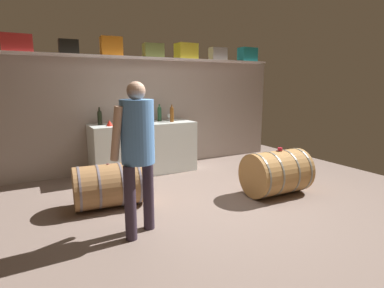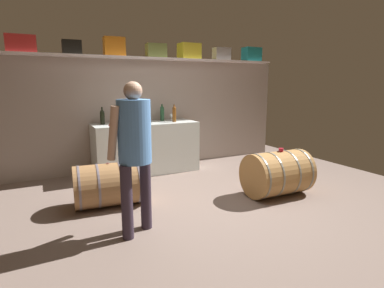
{
  "view_description": "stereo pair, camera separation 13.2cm",
  "coord_description": "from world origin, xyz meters",
  "px_view_note": "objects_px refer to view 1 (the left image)",
  "views": [
    {
      "loc": [
        -2.17,
        -3.38,
        1.61
      ],
      "look_at": [
        -0.13,
        0.4,
        0.77
      ],
      "focal_mm": 29.17,
      "sensor_mm": 36.0,
      "label": 1
    },
    {
      "loc": [
        -2.06,
        -3.44,
        1.61
      ],
      "look_at": [
        -0.13,
        0.4,
        0.77
      ],
      "focal_mm": 29.17,
      "sensor_mm": 36.0,
      "label": 2
    }
  ],
  "objects_px": {
    "wine_barrel_near": "(276,173)",
    "winemaker_pouring": "(137,143)",
    "toolcase_olive": "(153,51)",
    "wine_bottle_amber": "(172,114)",
    "wine_bottle_green": "(159,113)",
    "toolcase_yellow": "(186,51)",
    "toolcase_orange": "(111,46)",
    "wine_barrel_far": "(109,185)",
    "toolcase_grey": "(218,54)",
    "toolcase_teal": "(247,55)",
    "red_funnel": "(109,123)",
    "wine_bottle_dark": "(100,117)",
    "work_cabinet": "(144,148)",
    "tasting_cup": "(280,149)",
    "toolcase_red": "(17,43)",
    "toolcase_black": "(69,47)",
    "wine_glass": "(169,116)"
  },
  "relations": [
    {
      "from": "wine_bottle_green",
      "to": "winemaker_pouring",
      "type": "relative_size",
      "value": 0.19
    },
    {
      "from": "red_funnel",
      "to": "tasting_cup",
      "type": "relative_size",
      "value": 1.65
    },
    {
      "from": "wine_bottle_dark",
      "to": "wine_glass",
      "type": "bearing_deg",
      "value": -0.63
    },
    {
      "from": "toolcase_yellow",
      "to": "wine_bottle_dark",
      "type": "distance_m",
      "value": 2.09
    },
    {
      "from": "toolcase_olive",
      "to": "wine_bottle_amber",
      "type": "height_order",
      "value": "toolcase_olive"
    },
    {
      "from": "toolcase_yellow",
      "to": "red_funnel",
      "type": "relative_size",
      "value": 3.57
    },
    {
      "from": "toolcase_olive",
      "to": "wine_barrel_far",
      "type": "xyz_separation_m",
      "value": [
        -1.29,
        -1.57,
        -1.91
      ]
    },
    {
      "from": "winemaker_pouring",
      "to": "toolcase_teal",
      "type": "bearing_deg",
      "value": 6.18
    },
    {
      "from": "toolcase_orange",
      "to": "red_funnel",
      "type": "bearing_deg",
      "value": -114.27
    },
    {
      "from": "wine_bottle_dark",
      "to": "toolcase_olive",
      "type": "bearing_deg",
      "value": 6.08
    },
    {
      "from": "toolcase_yellow",
      "to": "wine_barrel_near",
      "type": "xyz_separation_m",
      "value": [
        0.32,
        -2.26,
        -1.9
      ]
    },
    {
      "from": "work_cabinet",
      "to": "winemaker_pouring",
      "type": "xyz_separation_m",
      "value": [
        -0.86,
        -2.25,
        0.55
      ]
    },
    {
      "from": "toolcase_orange",
      "to": "wine_barrel_near",
      "type": "height_order",
      "value": "toolcase_orange"
    },
    {
      "from": "toolcase_olive",
      "to": "wine_bottle_amber",
      "type": "xyz_separation_m",
      "value": [
        0.2,
        -0.35,
        -1.14
      ]
    },
    {
      "from": "toolcase_teal",
      "to": "wine_glass",
      "type": "distance_m",
      "value": 2.28
    },
    {
      "from": "toolcase_red",
      "to": "wine_barrel_far",
      "type": "height_order",
      "value": "toolcase_red"
    },
    {
      "from": "work_cabinet",
      "to": "toolcase_teal",
      "type": "bearing_deg",
      "value": 5.63
    },
    {
      "from": "toolcase_black",
      "to": "toolcase_yellow",
      "type": "xyz_separation_m",
      "value": [
        2.14,
        0.0,
        0.03
      ]
    },
    {
      "from": "wine_bottle_green",
      "to": "tasting_cup",
      "type": "bearing_deg",
      "value": -66.05
    },
    {
      "from": "toolcase_olive",
      "to": "wine_barrel_far",
      "type": "height_order",
      "value": "toolcase_olive"
    },
    {
      "from": "wine_bottle_dark",
      "to": "winemaker_pouring",
      "type": "height_order",
      "value": "winemaker_pouring"
    },
    {
      "from": "toolcase_grey",
      "to": "toolcase_teal",
      "type": "distance_m",
      "value": 0.76
    },
    {
      "from": "toolcase_grey",
      "to": "toolcase_yellow",
      "type": "bearing_deg",
      "value": 179.81
    },
    {
      "from": "toolcase_grey",
      "to": "wine_bottle_green",
      "type": "bearing_deg",
      "value": -177.28
    },
    {
      "from": "work_cabinet",
      "to": "wine_bottle_dark",
      "type": "bearing_deg",
      "value": 169.56
    },
    {
      "from": "toolcase_olive",
      "to": "toolcase_teal",
      "type": "distance_m",
      "value": 2.17
    },
    {
      "from": "toolcase_grey",
      "to": "toolcase_teal",
      "type": "relative_size",
      "value": 0.91
    },
    {
      "from": "wine_barrel_near",
      "to": "tasting_cup",
      "type": "xyz_separation_m",
      "value": [
        0.05,
        0.0,
        0.35
      ]
    },
    {
      "from": "wine_barrel_near",
      "to": "winemaker_pouring",
      "type": "height_order",
      "value": "winemaker_pouring"
    },
    {
      "from": "wine_bottle_green",
      "to": "winemaker_pouring",
      "type": "distance_m",
      "value": 2.74
    },
    {
      "from": "toolcase_red",
      "to": "winemaker_pouring",
      "type": "xyz_separation_m",
      "value": [
        1.0,
        -2.5,
        -1.2
      ]
    },
    {
      "from": "wine_bottle_green",
      "to": "wine_barrel_near",
      "type": "distance_m",
      "value": 2.49
    },
    {
      "from": "toolcase_yellow",
      "to": "wine_barrel_near",
      "type": "height_order",
      "value": "toolcase_yellow"
    },
    {
      "from": "toolcase_black",
      "to": "work_cabinet",
      "type": "relative_size",
      "value": 0.16
    },
    {
      "from": "toolcase_black",
      "to": "toolcase_teal",
      "type": "bearing_deg",
      "value": 1.69
    },
    {
      "from": "toolcase_teal",
      "to": "wine_barrel_near",
      "type": "xyz_separation_m",
      "value": [
        -1.17,
        -2.26,
        -1.9
      ]
    },
    {
      "from": "toolcase_yellow",
      "to": "tasting_cup",
      "type": "distance_m",
      "value": 2.76
    },
    {
      "from": "wine_barrel_far",
      "to": "winemaker_pouring",
      "type": "relative_size",
      "value": 0.57
    },
    {
      "from": "tasting_cup",
      "to": "wine_glass",
      "type": "bearing_deg",
      "value": 110.6
    },
    {
      "from": "toolcase_olive",
      "to": "wine_glass",
      "type": "xyz_separation_m",
      "value": [
        0.24,
        -0.13,
        -1.19
      ]
    },
    {
      "from": "work_cabinet",
      "to": "wine_bottle_amber",
      "type": "height_order",
      "value": "wine_bottle_amber"
    },
    {
      "from": "toolcase_red",
      "to": "toolcase_orange",
      "type": "bearing_deg",
      "value": -2.14
    },
    {
      "from": "toolcase_olive",
      "to": "red_funnel",
      "type": "relative_size",
      "value": 3.25
    },
    {
      "from": "wine_barrel_far",
      "to": "toolcase_teal",
      "type": "bearing_deg",
      "value": 29.09
    },
    {
      "from": "toolcase_black",
      "to": "wine_barrel_far",
      "type": "xyz_separation_m",
      "value": [
        0.17,
        -1.57,
        -1.9
      ]
    },
    {
      "from": "toolcase_black",
      "to": "work_cabinet",
      "type": "xyz_separation_m",
      "value": [
        1.13,
        -0.25,
        -1.73
      ]
    },
    {
      "from": "toolcase_red",
      "to": "wine_barrel_near",
      "type": "bearing_deg",
      "value": -37.47
    },
    {
      "from": "toolcase_grey",
      "to": "winemaker_pouring",
      "type": "distance_m",
      "value": 3.8
    },
    {
      "from": "toolcase_yellow",
      "to": "work_cabinet",
      "type": "xyz_separation_m",
      "value": [
        -1.0,
        -0.25,
        -1.76
      ]
    },
    {
      "from": "wine_bottle_amber",
      "to": "toolcase_yellow",
      "type": "bearing_deg",
      "value": 36.21
    }
  ]
}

